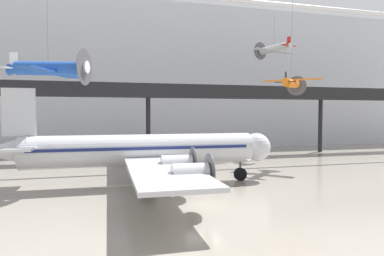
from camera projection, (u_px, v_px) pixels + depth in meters
The scene contains 7 objects.
ground_plane at pixel (204, 206), 24.73m from camera, with size 260.00×260.00×0.00m, color gray.
hangar_back_wall at pixel (139, 76), 63.44m from camera, with size 140.00×3.00×27.48m.
mezzanine_walkway at pixel (149, 95), 50.80m from camera, with size 110.00×3.20×11.10m.
airliner_silver_main at pixel (141, 151), 31.69m from camera, with size 26.40×29.83×8.89m.
suspended_plane_orange_highwing at pixel (291, 83), 41.97m from camera, with size 6.03×6.05×13.16m.
suspended_plane_silver_racer at pixel (274, 49), 54.67m from camera, with size 8.14×6.94×6.81m.
suspended_plane_blue_trainer at pixel (48, 69), 30.09m from camera, with size 7.64×8.87×13.04m.
Camera 1 is at (-7.27, -23.37, 6.74)m, focal length 32.00 mm.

